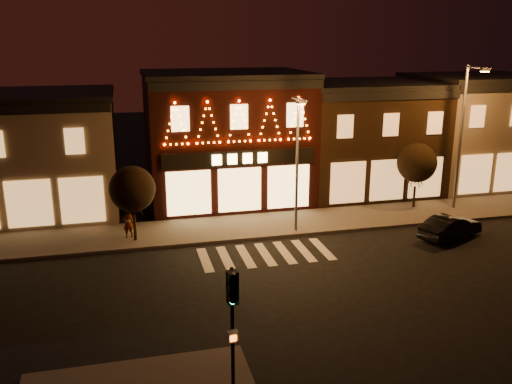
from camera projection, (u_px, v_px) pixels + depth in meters
name	position (u px, v px, depth m)	size (l,w,h in m)	color
ground	(289.00, 289.00, 23.07)	(120.00, 120.00, 0.00)	black
sidewalk_far	(281.00, 224.00, 30.98)	(44.00, 4.00, 0.15)	#47423D
building_left	(11.00, 154.00, 32.15)	(12.20, 8.28, 7.30)	#7A6C57
building_pulp	(226.00, 137.00, 34.98)	(10.20, 8.34, 8.30)	black
building_right_a	(362.00, 137.00, 37.28)	(9.20, 8.28, 7.50)	#352212
building_right_b	(477.00, 129.00, 39.31)	(9.20, 8.28, 7.80)	#7A6C57
traffic_signal_near	(233.00, 311.00, 14.89)	(0.32, 0.44, 4.17)	black
streetlamp_mid	(298.00, 155.00, 28.36)	(0.66, 1.67, 7.29)	#59595E
streetlamp_right	(464.00, 127.00, 32.10)	(0.56, 1.98, 8.66)	#59595E
tree_left	(132.00, 189.00, 27.56)	(2.35, 2.35, 3.94)	black
tree_right	(417.00, 163.00, 33.06)	(2.41, 2.41, 4.02)	black
dark_sedan	(450.00, 227.00, 28.79)	(1.34, 3.85, 1.27)	black
pedestrian	(128.00, 223.00, 28.43)	(0.58, 0.38, 1.58)	gray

